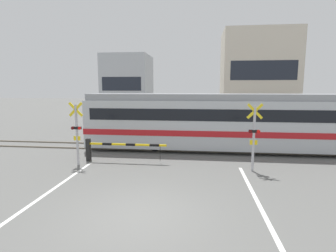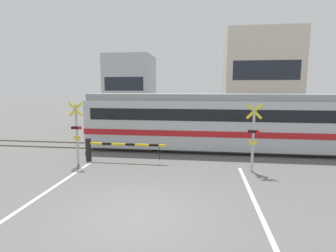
{
  "view_description": "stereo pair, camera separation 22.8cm",
  "coord_description": "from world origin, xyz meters",
  "px_view_note": "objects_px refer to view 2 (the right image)",
  "views": [
    {
      "loc": [
        1.64,
        -6.95,
        3.65
      ],
      "look_at": [
        0.0,
        6.92,
        1.6
      ],
      "focal_mm": 28.0,
      "sensor_mm": 36.0,
      "label": 1
    },
    {
      "loc": [
        1.86,
        -6.92,
        3.65
      ],
      "look_at": [
        0.0,
        6.92,
        1.6
      ],
      "focal_mm": 28.0,
      "sensor_mm": 36.0,
      "label": 2
    }
  ],
  "objects_px": {
    "crossing_signal_right": "(253,135)",
    "pedestrian": "(159,120)",
    "crossing_barrier_far": "(216,131)",
    "crossing_barrier_near": "(108,147)",
    "commuter_train": "(270,121)",
    "crossing_signal_left": "(77,131)"
  },
  "relations": [
    {
      "from": "commuter_train",
      "to": "crossing_signal_left",
      "type": "distance_m",
      "value": 10.44
    },
    {
      "from": "crossing_signal_left",
      "to": "commuter_train",
      "type": "bearing_deg",
      "value": 21.98
    },
    {
      "from": "commuter_train",
      "to": "crossing_barrier_near",
      "type": "bearing_deg",
      "value": -159.4
    },
    {
      "from": "commuter_train",
      "to": "crossing_barrier_near",
      "type": "distance_m",
      "value": 9.07
    },
    {
      "from": "crossing_signal_right",
      "to": "pedestrian",
      "type": "relative_size",
      "value": 1.66
    },
    {
      "from": "crossing_barrier_near",
      "to": "crossing_signal_left",
      "type": "bearing_deg",
      "value": -149.43
    },
    {
      "from": "crossing_signal_right",
      "to": "crossing_barrier_far",
      "type": "bearing_deg",
      "value": 100.89
    },
    {
      "from": "commuter_train",
      "to": "crossing_barrier_far",
      "type": "relative_size",
      "value": 5.23
    },
    {
      "from": "crossing_signal_right",
      "to": "pedestrian",
      "type": "bearing_deg",
      "value": 121.08
    },
    {
      "from": "crossing_barrier_near",
      "to": "crossing_signal_left",
      "type": "distance_m",
      "value": 1.72
    },
    {
      "from": "crossing_barrier_far",
      "to": "crossing_signal_left",
      "type": "relative_size",
      "value": 1.35
    },
    {
      "from": "crossing_barrier_near",
      "to": "crossing_signal_left",
      "type": "xyz_separation_m",
      "value": [
        -1.25,
        -0.74,
        0.92
      ]
    },
    {
      "from": "commuter_train",
      "to": "crossing_signal_right",
      "type": "relative_size",
      "value": 7.06
    },
    {
      "from": "crossing_signal_left",
      "to": "crossing_barrier_far",
      "type": "bearing_deg",
      "value": 43.7
    },
    {
      "from": "crossing_barrier_far",
      "to": "crossing_signal_right",
      "type": "xyz_separation_m",
      "value": [
        1.25,
        -6.49,
        0.92
      ]
    },
    {
      "from": "pedestrian",
      "to": "crossing_signal_left",
      "type": "bearing_deg",
      "value": -103.73
    },
    {
      "from": "commuter_train",
      "to": "crossing_signal_left",
      "type": "relative_size",
      "value": 7.06
    },
    {
      "from": "crossing_barrier_near",
      "to": "crossing_barrier_far",
      "type": "height_order",
      "value": "same"
    },
    {
      "from": "crossing_barrier_far",
      "to": "crossing_barrier_near",
      "type": "bearing_deg",
      "value": -133.93
    },
    {
      "from": "commuter_train",
      "to": "crossing_signal_right",
      "type": "bearing_deg",
      "value": -112.85
    },
    {
      "from": "crossing_barrier_near",
      "to": "crossing_signal_right",
      "type": "height_order",
      "value": "crossing_signal_right"
    },
    {
      "from": "pedestrian",
      "to": "crossing_signal_right",
      "type": "bearing_deg",
      "value": -58.92
    }
  ]
}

